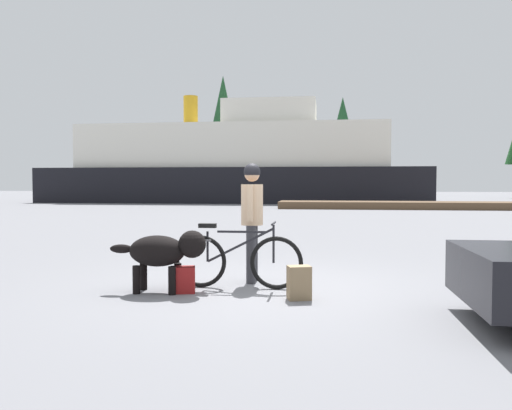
# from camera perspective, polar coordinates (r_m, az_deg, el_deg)

# --- Properties ---
(ground_plane) EXTENTS (160.00, 160.00, 0.00)m
(ground_plane) POSITION_cam_1_polar(r_m,az_deg,el_deg) (7.23, 0.83, -9.17)
(ground_plane) COLOR slate
(bicycle) EXTENTS (1.79, 0.44, 0.92)m
(bicycle) POSITION_cam_1_polar(r_m,az_deg,el_deg) (7.17, -2.09, -6.08)
(bicycle) COLOR black
(bicycle) RESTS_ON ground_plane
(person_cyclist) EXTENTS (0.32, 0.53, 1.74)m
(person_cyclist) POSITION_cam_1_polar(r_m,az_deg,el_deg) (7.56, -0.44, -0.60)
(person_cyclist) COLOR #333338
(person_cyclist) RESTS_ON ground_plane
(dog) EXTENTS (1.32, 0.49, 0.83)m
(dog) POSITION_cam_1_polar(r_m,az_deg,el_deg) (6.99, -10.09, -5.04)
(dog) COLOR black
(dog) RESTS_ON ground_plane
(backpack) EXTENTS (0.33, 0.27, 0.42)m
(backpack) POSITION_cam_1_polar(r_m,az_deg,el_deg) (6.54, 4.77, -8.53)
(backpack) COLOR #8C7251
(backpack) RESTS_ON ground_plane
(handbag_pannier) EXTENTS (0.35, 0.24, 0.35)m
(handbag_pannier) POSITION_cam_1_polar(r_m,az_deg,el_deg) (6.97, -8.08, -8.16)
(handbag_pannier) COLOR maroon
(handbag_pannier) RESTS_ON ground_plane
(dock_pier) EXTENTS (13.64, 2.64, 0.40)m
(dock_pier) POSITION_cam_1_polar(r_m,az_deg,el_deg) (30.22, 15.64, -0.02)
(dock_pier) COLOR brown
(dock_pier) RESTS_ON ground_plane
(ferry_boat) EXTENTS (28.31, 8.19, 8.15)m
(ferry_boat) POSITION_cam_1_polar(r_m,az_deg,el_deg) (39.77, -2.23, 4.41)
(ferry_boat) COLOR black
(ferry_boat) RESTS_ON ground_plane
(sailboat_moored) EXTENTS (6.54, 1.83, 7.12)m
(sailboat_moored) POSITION_cam_1_polar(r_m,az_deg,el_deg) (41.98, -7.68, 1.12)
(sailboat_moored) COLOR silver
(sailboat_moored) RESTS_ON ground_plane
(pine_tree_far_left) EXTENTS (4.27, 4.27, 12.37)m
(pine_tree_far_left) POSITION_cam_1_polar(r_m,az_deg,el_deg) (53.50, -3.65, 8.83)
(pine_tree_far_left) COLOR #4C331E
(pine_tree_far_left) RESTS_ON ground_plane
(pine_tree_center) EXTENTS (3.24, 3.24, 9.86)m
(pine_tree_center) POSITION_cam_1_polar(r_m,az_deg,el_deg) (51.95, 9.52, 8.09)
(pine_tree_center) COLOR #4C331E
(pine_tree_center) RESTS_ON ground_plane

